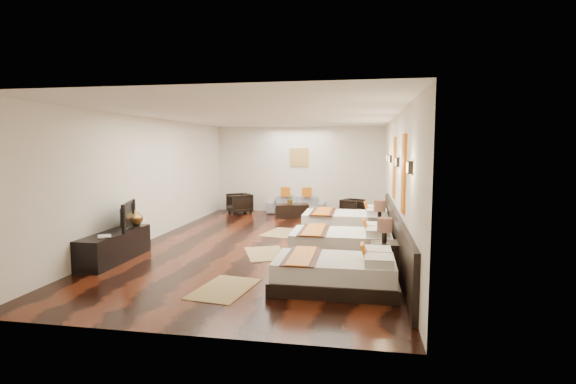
% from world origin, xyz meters
% --- Properties ---
extents(floor, '(5.50, 9.50, 0.01)m').
position_xyz_m(floor, '(0.00, 0.00, 0.00)').
color(floor, black).
rests_on(floor, ground).
extents(ceiling, '(5.50, 9.50, 0.01)m').
position_xyz_m(ceiling, '(0.00, 0.00, 2.80)').
color(ceiling, white).
rests_on(ceiling, floor).
extents(back_wall, '(5.50, 0.01, 2.80)m').
position_xyz_m(back_wall, '(0.00, 4.75, 1.40)').
color(back_wall, silver).
rests_on(back_wall, floor).
extents(left_wall, '(0.01, 9.50, 2.80)m').
position_xyz_m(left_wall, '(-2.75, 0.00, 1.40)').
color(left_wall, silver).
rests_on(left_wall, floor).
extents(right_wall, '(0.01, 9.50, 2.80)m').
position_xyz_m(right_wall, '(2.75, 0.00, 1.40)').
color(right_wall, silver).
rests_on(right_wall, floor).
extents(headboard_panel, '(0.08, 6.60, 0.90)m').
position_xyz_m(headboard_panel, '(2.71, -0.80, 0.45)').
color(headboard_panel, black).
rests_on(headboard_panel, floor).
extents(bed_near, '(1.88, 1.18, 0.72)m').
position_xyz_m(bed_near, '(1.69, -2.82, 0.25)').
color(bed_near, black).
rests_on(bed_near, floor).
extents(bed_mid, '(2.01, 1.26, 0.77)m').
position_xyz_m(bed_mid, '(1.70, -0.90, 0.26)').
color(bed_mid, black).
rests_on(bed_mid, floor).
extents(bed_far, '(2.14, 1.34, 0.82)m').
position_xyz_m(bed_far, '(1.70, 1.35, 0.28)').
color(bed_far, black).
rests_on(bed_far, floor).
extents(nightstand_a, '(0.48, 0.48, 0.94)m').
position_xyz_m(nightstand_a, '(2.45, -1.85, 0.33)').
color(nightstand_a, black).
rests_on(nightstand_a, floor).
extents(nightstand_b, '(0.49, 0.49, 0.96)m').
position_xyz_m(nightstand_b, '(2.44, 0.42, 0.34)').
color(nightstand_b, black).
rests_on(nightstand_b, floor).
extents(jute_mat_near, '(0.91, 1.29, 0.01)m').
position_xyz_m(jute_mat_near, '(0.04, -3.14, 0.01)').
color(jute_mat_near, olive).
rests_on(jute_mat_near, floor).
extents(jute_mat_mid, '(1.14, 1.39, 0.01)m').
position_xyz_m(jute_mat_mid, '(0.18, -0.93, 0.01)').
color(jute_mat_mid, olive).
rests_on(jute_mat_mid, floor).
extents(jute_mat_far, '(0.99, 1.33, 0.01)m').
position_xyz_m(jute_mat_far, '(0.10, 1.19, 0.01)').
color(jute_mat_far, olive).
rests_on(jute_mat_far, floor).
extents(tv_console, '(0.50, 1.80, 0.55)m').
position_xyz_m(tv_console, '(-2.50, -1.95, 0.28)').
color(tv_console, black).
rests_on(tv_console, floor).
extents(tv, '(0.40, 0.93, 0.54)m').
position_xyz_m(tv, '(-2.45, -1.69, 0.82)').
color(tv, black).
rests_on(tv, tv_console).
extents(book, '(0.34, 0.36, 0.03)m').
position_xyz_m(book, '(-2.50, -2.45, 0.56)').
color(book, black).
rests_on(book, tv_console).
extents(figurine, '(0.40, 0.40, 0.37)m').
position_xyz_m(figurine, '(-2.50, -1.23, 0.74)').
color(figurine, brown).
rests_on(figurine, tv_console).
extents(sofa, '(1.88, 0.82, 0.54)m').
position_xyz_m(sofa, '(-0.05, 4.45, 0.27)').
color(sofa, gray).
rests_on(sofa, floor).
extents(armchair_left, '(0.98, 0.97, 0.64)m').
position_xyz_m(armchair_left, '(-1.85, 4.10, 0.32)').
color(armchair_left, black).
rests_on(armchair_left, floor).
extents(armchair_right, '(0.81, 0.80, 0.55)m').
position_xyz_m(armchair_right, '(1.77, 4.03, 0.28)').
color(armchair_right, black).
rests_on(armchair_right, floor).
extents(coffee_table, '(1.10, 0.76, 0.40)m').
position_xyz_m(coffee_table, '(-0.05, 3.60, 0.20)').
color(coffee_table, black).
rests_on(coffee_table, floor).
extents(table_plant, '(0.28, 0.24, 0.30)m').
position_xyz_m(table_plant, '(-0.09, 3.54, 0.55)').
color(table_plant, '#215A1E').
rests_on(table_plant, coffee_table).
extents(orange_panel_a, '(0.04, 0.40, 1.30)m').
position_xyz_m(orange_panel_a, '(2.73, -1.90, 1.70)').
color(orange_panel_a, '#D86014').
rests_on(orange_panel_a, right_wall).
extents(orange_panel_b, '(0.04, 0.40, 1.30)m').
position_xyz_m(orange_panel_b, '(2.73, 0.30, 1.70)').
color(orange_panel_b, '#D86014').
rests_on(orange_panel_b, right_wall).
extents(sconce_near, '(0.07, 0.12, 0.18)m').
position_xyz_m(sconce_near, '(2.70, -3.00, 1.85)').
color(sconce_near, black).
rests_on(sconce_near, right_wall).
extents(sconce_mid, '(0.07, 0.12, 0.18)m').
position_xyz_m(sconce_mid, '(2.70, -0.80, 1.85)').
color(sconce_mid, black).
rests_on(sconce_mid, right_wall).
extents(sconce_far, '(0.07, 0.12, 0.18)m').
position_xyz_m(sconce_far, '(2.70, 1.40, 1.85)').
color(sconce_far, black).
rests_on(sconce_far, right_wall).
extents(sconce_lounge, '(0.07, 0.12, 0.18)m').
position_xyz_m(sconce_lounge, '(2.70, 2.30, 1.85)').
color(sconce_lounge, black).
rests_on(sconce_lounge, right_wall).
extents(gold_artwork, '(0.60, 0.04, 0.60)m').
position_xyz_m(gold_artwork, '(0.00, 4.73, 1.80)').
color(gold_artwork, '#AD873F').
rests_on(gold_artwork, back_wall).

